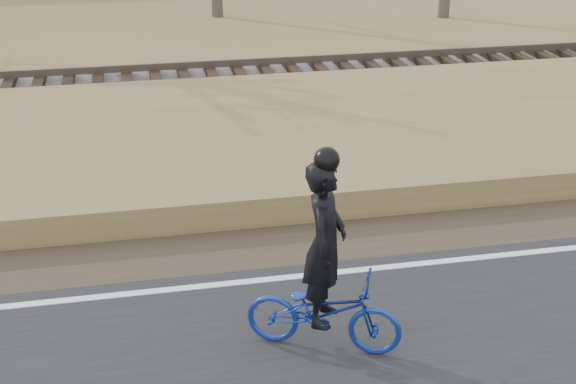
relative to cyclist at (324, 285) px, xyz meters
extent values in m
cube|color=slate|center=(-4.22, 9.35, -0.59)|extent=(120.00, 3.00, 0.45)
cube|color=black|center=(-4.22, 9.35, -0.30)|extent=(120.00, 2.40, 0.14)
cube|color=brown|center=(-4.22, 8.63, -0.15)|extent=(120.00, 0.07, 0.15)
cube|color=brown|center=(-4.22, 10.07, -0.15)|extent=(120.00, 0.07, 0.15)
imported|color=navy|center=(0.00, 0.00, -0.32)|extent=(1.76, 1.22, 0.88)
imported|color=black|center=(0.00, 0.00, 0.49)|extent=(0.66, 0.77, 1.79)
sphere|color=black|center=(0.00, 0.00, 1.41)|extent=(0.26, 0.26, 0.26)
camera|label=1|loc=(-1.86, -7.06, 4.22)|focal=50.00mm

